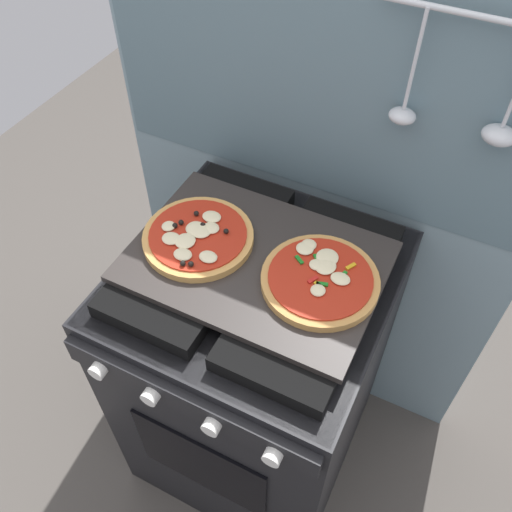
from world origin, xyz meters
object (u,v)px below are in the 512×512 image
pizza_left (198,237)px  baking_tray (256,261)px  stove (256,368)px  pizza_right (321,278)px

pizza_left → baking_tray: bearing=3.8°
stove → pizza_right: size_ratio=3.66×
stove → baking_tray: bearing=90.0°
baking_tray → pizza_left: 0.14m
stove → pizza_right: pizza_right is taller
stove → pizza_left: size_ratio=3.66×
baking_tray → pizza_right: size_ratio=2.20×
baking_tray → pizza_right: bearing=2.1°
stove → pizza_right: 0.50m
baking_tray → pizza_left: pizza_left is taller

